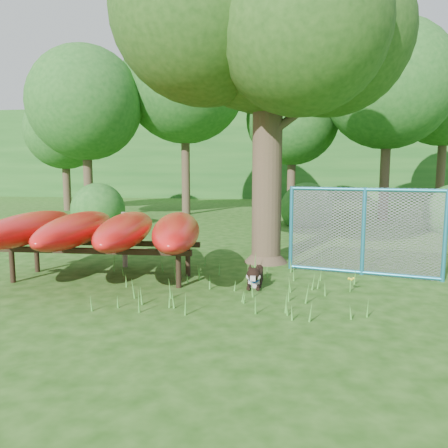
# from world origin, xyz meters

# --- Properties ---
(ground) EXTENTS (80.00, 80.00, 0.00)m
(ground) POSITION_xyz_m (0.00, 0.00, 0.00)
(ground) COLOR #19430D
(ground) RESTS_ON ground
(oak_tree) EXTENTS (6.03, 5.25, 7.72)m
(oak_tree) POSITION_xyz_m (0.84, 2.77, 5.15)
(oak_tree) COLOR #3E3021
(oak_tree) RESTS_ON ground
(wooden_post) EXTENTS (0.31, 0.12, 1.12)m
(wooden_post) POSITION_xyz_m (-1.92, 1.86, 0.59)
(wooden_post) COLOR #685B4E
(wooden_post) RESTS_ON ground
(kayak_rack) EXTENTS (4.03, 3.57, 1.18)m
(kayak_rack) POSITION_xyz_m (-1.96, 0.86, 0.91)
(kayak_rack) COLOR black
(kayak_rack) RESTS_ON ground
(husky_dog) EXTENTS (0.24, 0.98, 0.43)m
(husky_dog) POSITION_xyz_m (0.79, 0.81, 0.15)
(husky_dog) COLOR black
(husky_dog) RESTS_ON ground
(fence_section) EXTENTS (2.74, 0.75, 2.73)m
(fence_section) POSITION_xyz_m (2.72, 1.86, 0.82)
(fence_section) COLOR teal
(fence_section) RESTS_ON ground
(wildflower_clump) EXTENTS (0.11, 0.12, 0.24)m
(wildflower_clump) POSITION_xyz_m (2.34, 0.64, 0.20)
(wildflower_clump) COLOR #469631
(wildflower_clump) RESTS_ON ground
(bg_tree_a) EXTENTS (4.40, 4.40, 6.70)m
(bg_tree_a) POSITION_xyz_m (-6.50, 10.00, 4.48)
(bg_tree_a) COLOR #3E3021
(bg_tree_a) RESTS_ON ground
(bg_tree_b) EXTENTS (5.20, 5.20, 8.22)m
(bg_tree_b) POSITION_xyz_m (-3.00, 12.00, 5.61)
(bg_tree_b) COLOR #3E3021
(bg_tree_b) RESTS_ON ground
(bg_tree_c) EXTENTS (4.00, 4.00, 6.12)m
(bg_tree_c) POSITION_xyz_m (1.50, 13.00, 4.11)
(bg_tree_c) COLOR #3E3021
(bg_tree_c) RESTS_ON ground
(bg_tree_d) EXTENTS (4.80, 4.80, 7.50)m
(bg_tree_d) POSITION_xyz_m (5.00, 11.00, 5.08)
(bg_tree_d) COLOR #3E3021
(bg_tree_d) RESTS_ON ground
(bg_tree_e) EXTENTS (4.60, 4.60, 7.55)m
(bg_tree_e) POSITION_xyz_m (8.00, 14.00, 5.23)
(bg_tree_e) COLOR #3E3021
(bg_tree_e) RESTS_ON ground
(bg_tree_f) EXTENTS (3.60, 3.60, 5.55)m
(bg_tree_f) POSITION_xyz_m (-9.00, 13.00, 3.73)
(bg_tree_f) COLOR #3E3021
(bg_tree_f) RESTS_ON ground
(shrub_left) EXTENTS (1.80, 1.80, 1.80)m
(shrub_left) POSITION_xyz_m (-5.00, 7.50, 0.00)
(shrub_left) COLOR #1C571C
(shrub_left) RESTS_ON ground
(shrub_mid) EXTENTS (1.80, 1.80, 1.80)m
(shrub_mid) POSITION_xyz_m (2.00, 9.00, 0.00)
(shrub_mid) COLOR #1C571C
(shrub_mid) RESTS_ON ground
(wooded_hillside) EXTENTS (80.00, 12.00, 6.00)m
(wooded_hillside) POSITION_xyz_m (0.00, 28.00, 3.00)
(wooded_hillside) COLOR #1C571C
(wooded_hillside) RESTS_ON ground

